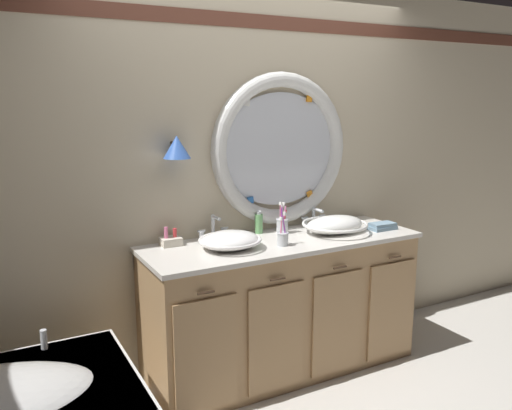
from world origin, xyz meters
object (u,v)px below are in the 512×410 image
toothbrush_holder_right (282,225)px  toiletry_basket (171,241)px  sink_basin_right (335,224)px  soap_dispenser (259,223)px  folded_hand_towel (382,226)px  toothbrush_holder_left (283,238)px  sink_basin_left (230,240)px

toothbrush_holder_right → toiletry_basket: (-0.78, 0.08, -0.03)m
sink_basin_right → soap_dispenser: soap_dispenser is taller
sink_basin_right → folded_hand_towel: sink_basin_right is taller
soap_dispenser → toothbrush_holder_left: bearing=-92.6°
sink_basin_left → toothbrush_holder_left: toothbrush_holder_left is taller
toothbrush_holder_left → sink_basin_left: bearing=163.4°
sink_basin_right → toothbrush_holder_left: toothbrush_holder_left is taller
folded_hand_towel → toothbrush_holder_right: bearing=159.9°
toothbrush_holder_right → toiletry_basket: size_ratio=1.75×
soap_dispenser → toiletry_basket: size_ratio=1.27×
toiletry_basket → sink_basin_left: bearing=-39.4°
sink_basin_left → toothbrush_holder_left: 0.34m
sink_basin_right → toiletry_basket: 1.12m
toothbrush_holder_right → toiletry_basket: toothbrush_holder_right is taller
toothbrush_holder_left → folded_hand_towel: toothbrush_holder_left is taller
folded_hand_towel → sink_basin_left: bearing=176.0°
toothbrush_holder_left → toiletry_basket: size_ratio=1.69×
sink_basin_right → soap_dispenser: (-0.46, 0.25, 0.01)m
soap_dispenser → folded_hand_towel: (0.82, -0.33, -0.05)m
sink_basin_right → soap_dispenser: 0.52m
sink_basin_left → folded_hand_towel: 1.16m
sink_basin_left → sink_basin_right: 0.80m
soap_dispenser → sink_basin_right: bearing=-28.0°
sink_basin_right → toothbrush_holder_right: size_ratio=2.03×
soap_dispenser → toiletry_basket: 0.64m
sink_basin_left → folded_hand_towel: sink_basin_left is taller
sink_basin_left → soap_dispenser: (0.34, 0.25, 0.02)m
sink_basin_right → folded_hand_towel: 0.37m
soap_dispenser → toiletry_basket: (-0.64, -0.00, -0.04)m
toothbrush_holder_left → sink_basin_right: bearing=11.4°
folded_hand_towel → soap_dispenser: bearing=158.2°
sink_basin_right → toiletry_basket: toiletry_basket is taller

